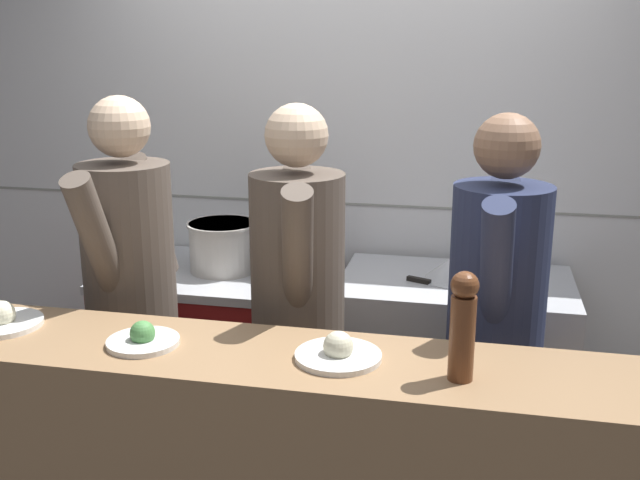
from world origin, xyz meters
The scene contains 15 objects.
wall_back_tiled centered at (0.00, 1.36, 1.30)m, with size 8.00×0.06×2.60m.
oven_range centered at (-0.55, 0.96, 0.44)m, with size 1.06×0.71×0.88m.
prep_counter centered at (0.55, 0.96, 0.45)m, with size 1.02×0.65×0.91m.
stock_pot centered at (-0.91, 0.92, 0.99)m, with size 0.26×0.26×0.20m.
sauce_pot centered at (-0.54, 0.97, 1.00)m, with size 0.33×0.33×0.23m.
braising_pot centered at (-0.23, 1.01, 0.98)m, with size 0.33×0.33×0.19m.
mixing_bowl_steel centered at (0.51, 0.99, 0.95)m, with size 0.21×0.21×0.09m.
chefs_knife centered at (0.46, 0.86, 0.92)m, with size 0.33×0.16×0.02m.
plated_dish_main centered at (-0.92, -0.17, 1.04)m, with size 0.27×0.27×0.09m.
plated_dish_appetiser centered at (-0.39, -0.22, 1.03)m, with size 0.23×0.23×0.08m.
plated_dish_dessert centered at (0.23, -0.19, 1.04)m, with size 0.26×0.26×0.09m.
pepper_mill centered at (0.60, -0.25, 1.18)m, with size 0.08×0.08×0.32m.
chef_head_cook centered at (-0.70, 0.33, 0.97)m, with size 0.36×0.76×1.75m.
chef_sous centered at (-0.02, 0.34, 0.96)m, with size 0.43×0.75×1.73m.
chef_line centered at (0.70, 0.37, 0.95)m, with size 0.37×0.75×1.71m.
Camera 1 is at (0.62, -2.23, 1.96)m, focal length 42.00 mm.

